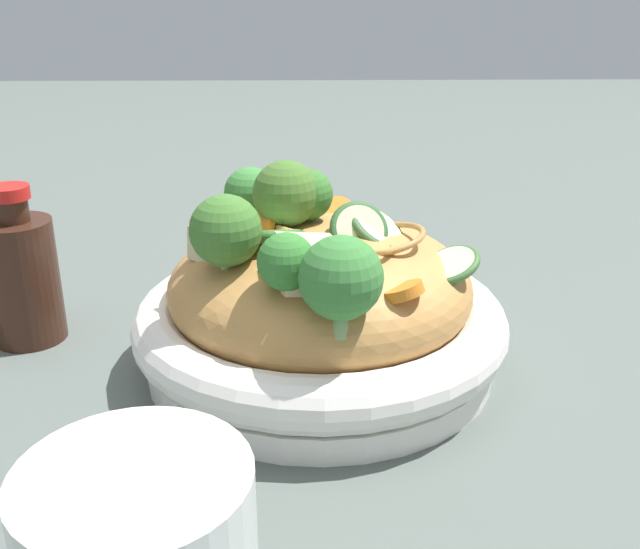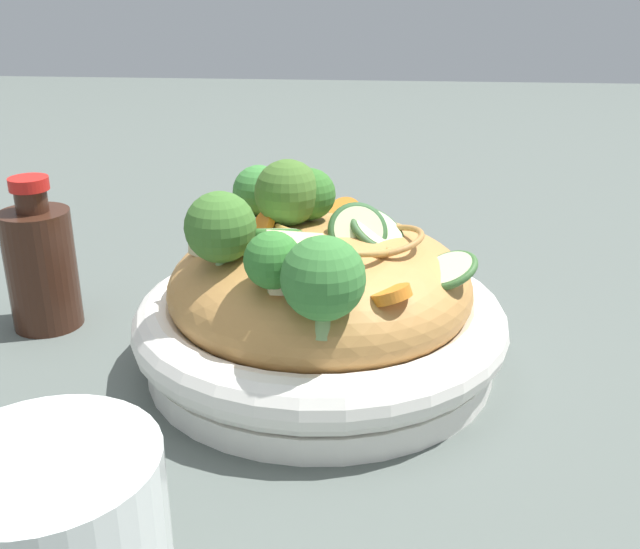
% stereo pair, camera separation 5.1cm
% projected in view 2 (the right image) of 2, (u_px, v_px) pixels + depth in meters
% --- Properties ---
extents(ground_plane, '(3.00, 3.00, 0.00)m').
position_uv_depth(ground_plane, '(320.00, 364.00, 0.54)').
color(ground_plane, '#505853').
extents(serving_bowl, '(0.26, 0.26, 0.05)m').
position_uv_depth(serving_bowl, '(320.00, 329.00, 0.53)').
color(serving_bowl, white).
rests_on(serving_bowl, ground_plane).
extents(noodle_heap, '(0.21, 0.21, 0.09)m').
position_uv_depth(noodle_heap, '(320.00, 286.00, 0.51)').
color(noodle_heap, '#B98244').
rests_on(noodle_heap, serving_bowl).
extents(broccoli_florets, '(0.20, 0.13, 0.08)m').
position_uv_depth(broccoli_florets, '(278.00, 227.00, 0.47)').
color(broccoli_florets, '#8EAE68').
rests_on(broccoli_florets, serving_bowl).
extents(carrot_coins, '(0.15, 0.14, 0.03)m').
position_uv_depth(carrot_coins, '(313.00, 241.00, 0.50)').
color(carrot_coins, orange).
rests_on(carrot_coins, serving_bowl).
extents(zucchini_slices, '(0.08, 0.16, 0.05)m').
position_uv_depth(zucchini_slices, '(351.00, 240.00, 0.48)').
color(zucchini_slices, beige).
rests_on(zucchini_slices, serving_bowl).
extents(chicken_chunks, '(0.09, 0.10, 0.03)m').
position_uv_depth(chicken_chunks, '(271.00, 256.00, 0.46)').
color(chicken_chunks, beige).
rests_on(chicken_chunks, serving_bowl).
extents(soy_sauce_bottle, '(0.05, 0.05, 0.12)m').
position_uv_depth(soy_sauce_bottle, '(41.00, 265.00, 0.58)').
color(soy_sauce_bottle, '#381E14').
rests_on(soy_sauce_bottle, ground_plane).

